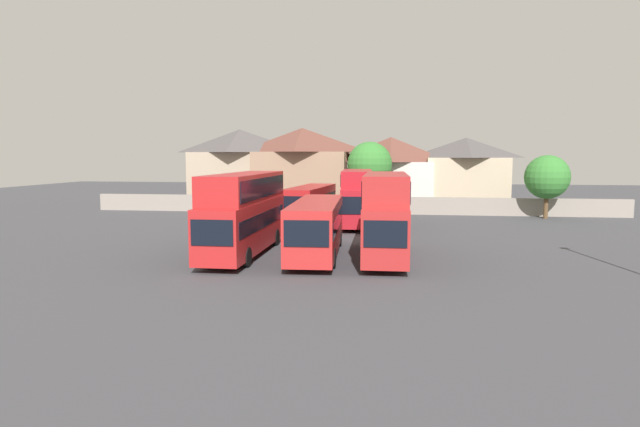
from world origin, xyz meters
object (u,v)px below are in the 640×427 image
object	(u,v)px
house_terrace_right	(391,172)
house_terrace_far_right	(465,172)
bus_3	(386,211)
house_terrace_left	(240,167)
bus_1	(244,209)
tree_behind_wall	(547,177)
bus_5	(357,195)
bus_2	(317,225)
house_terrace_centre	(302,167)
tree_left_of_lot	(370,164)
bus_4	(310,203)

from	to	relation	value
house_terrace_right	house_terrace_far_right	xyz separation A→B (m)	(8.66, 0.76, -0.05)
bus_3	house_terrace_left	bearing A→B (deg)	-151.63
bus_1	tree_behind_wall	distance (m)	32.68
bus_3	bus_5	distance (m)	15.25
bus_2	house_terrace_centre	distance (m)	31.86
bus_5	tree_behind_wall	size ratio (longest dim) A/B	1.73
bus_5	tree_left_of_lot	world-z (taller)	tree_left_of_lot
bus_1	bus_5	distance (m)	15.86
bus_1	house_terrace_left	xyz separation A→B (m)	(-9.74, 32.14, 1.92)
tree_left_of_lot	house_terrace_far_right	bearing A→B (deg)	28.02
house_terrace_left	tree_left_of_lot	distance (m)	16.77
bus_5	tree_behind_wall	world-z (taller)	tree_behind_wall
bus_3	bus_2	bearing A→B (deg)	-96.25
house_terrace_left	tree_left_of_lot	xyz separation A→B (m)	(16.00, -5.00, 0.41)
tree_behind_wall	house_terrace_centre	bearing A→B (deg)	161.33
house_terrace_centre	house_terrace_far_right	xyz separation A→B (m)	(19.01, 1.70, -0.60)
house_terrace_left	tree_behind_wall	world-z (taller)	house_terrace_left
house_terrace_centre	house_terrace_far_right	world-z (taller)	house_terrace_centre
tree_behind_wall	house_terrace_right	bearing A→B (deg)	147.70
bus_1	tree_left_of_lot	xyz separation A→B (m)	(6.26, 27.13, 2.33)
house_terrace_centre	house_terrace_far_right	size ratio (longest dim) A/B	1.18
bus_2	bus_4	bearing A→B (deg)	-172.65
bus_2	house_terrace_left	world-z (taller)	house_terrace_left
bus_3	bus_5	world-z (taller)	bus_3
bus_2	bus_4	xyz separation A→B (m)	(-2.75, 14.64, 0.03)
bus_3	bus_5	bearing A→B (deg)	-170.68
bus_2	tree_left_of_lot	size ratio (longest dim) A/B	1.55
bus_1	house_terrace_left	size ratio (longest dim) A/B	1.04
bus_3	house_terrace_left	size ratio (longest dim) A/B	0.89
bus_1	bus_3	xyz separation A→B (m)	(8.59, -0.24, 0.01)
bus_3	bus_5	xyz separation A→B (m)	(-2.77, 15.00, -0.10)
bus_5	tree_left_of_lot	bearing A→B (deg)	174.29
house_terrace_right	bus_4	bearing A→B (deg)	-111.26
bus_3	tree_behind_wall	size ratio (longest dim) A/B	1.66
bus_1	tree_behind_wall	bearing A→B (deg)	133.61
bus_4	house_terrace_centre	xyz separation A→B (m)	(-3.58, 16.46, 2.83)
house_terrace_right	bus_5	bearing A→B (deg)	-98.67
bus_2	bus_3	distance (m)	4.25
house_terrace_left	house_terrace_centre	bearing A→B (deg)	-6.64
bus_3	tree_left_of_lot	xyz separation A→B (m)	(-2.33, 27.38, 2.32)
house_terrace_far_right	house_terrace_right	bearing A→B (deg)	-174.98
bus_1	tree_left_of_lot	distance (m)	27.94
bus_4	bus_5	xyz separation A→B (m)	(4.11, -0.01, 0.78)
bus_2	bus_3	bearing A→B (deg)	81.58
house_terrace_centre	tree_behind_wall	world-z (taller)	house_terrace_centre
bus_4	tree_left_of_lot	world-z (taller)	tree_left_of_lot
house_terrace_far_right	bus_3	bearing A→B (deg)	-104.45
house_terrace_far_right	bus_2	bearing A→B (deg)	-111.13
bus_3	bus_5	size ratio (longest dim) A/B	0.96
bus_1	bus_2	size ratio (longest dim) A/B	1.01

